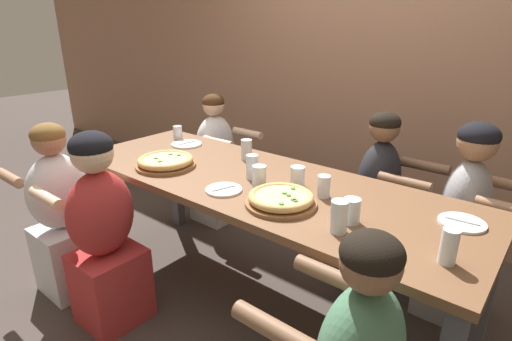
{
  "coord_description": "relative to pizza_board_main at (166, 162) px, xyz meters",
  "views": [
    {
      "loc": [
        1.28,
        -1.57,
        1.59
      ],
      "look_at": [
        0.0,
        0.0,
        0.84
      ],
      "focal_mm": 28.0,
      "sensor_mm": 36.0,
      "label": 1
    }
  ],
  "objects": [
    {
      "name": "drinking_glass_f",
      "position": [
        0.52,
        0.17,
        0.04
      ],
      "size": [
        0.07,
        0.07,
        0.14
      ],
      "color": "silver",
      "rests_on": "dining_table"
    },
    {
      "name": "pizza_board_main",
      "position": [
        0.0,
        0.0,
        0.0
      ],
      "size": [
        0.35,
        0.35,
        0.06
      ],
      "color": "brown",
      "rests_on": "dining_table"
    },
    {
      "name": "diner_far_midright",
      "position": [
        0.98,
        0.82,
        -0.32
      ],
      "size": [
        0.51,
        0.4,
        1.12
      ],
      "rotation": [
        0.0,
        0.0,
        -1.57
      ],
      "color": "#232328",
      "rests_on": "ground"
    },
    {
      "name": "drinking_glass_g",
      "position": [
        0.62,
        0.11,
        0.02
      ],
      "size": [
        0.07,
        0.07,
        0.11
      ],
      "color": "silver",
      "rests_on": "dining_table"
    },
    {
      "name": "diner_near_midleft",
      "position": [
        0.02,
        -0.46,
        -0.31
      ],
      "size": [
        0.51,
        0.4,
        1.1
      ],
      "rotation": [
        0.0,
        0.0,
        1.57
      ],
      "color": "#B22D2D",
      "rests_on": "ground"
    },
    {
      "name": "drinking_glass_d",
      "position": [
        0.77,
        0.24,
        0.02
      ],
      "size": [
        0.08,
        0.08,
        0.11
      ],
      "color": "silver",
      "rests_on": "dining_table"
    },
    {
      "name": "diner_near_left",
      "position": [
        -0.45,
        -0.46,
        -0.34
      ],
      "size": [
        0.51,
        0.4,
        1.07
      ],
      "rotation": [
        0.0,
        0.0,
        1.57
      ],
      "color": "silver",
      "rests_on": "ground"
    },
    {
      "name": "empty_plate_b",
      "position": [
        0.52,
        -0.05,
        -0.02
      ],
      "size": [
        0.19,
        0.19,
        0.02
      ],
      "color": "white",
      "rests_on": "dining_table"
    },
    {
      "name": "restaurant_back_panel",
      "position": [
        0.54,
        1.65,
        0.78
      ],
      "size": [
        10.0,
        0.06,
        3.2
      ],
      "primitive_type": "cube",
      "color": "#9E7056",
      "rests_on": "ground"
    },
    {
      "name": "drinking_glass_c",
      "position": [
        1.18,
        0.05,
        0.02
      ],
      "size": [
        0.07,
        0.07,
        0.11
      ],
      "color": "silver",
      "rests_on": "dining_table"
    },
    {
      "name": "pizza_board_second",
      "position": [
        0.84,
        0.0,
        -0.0
      ],
      "size": [
        0.34,
        0.34,
        0.06
      ],
      "color": "brown",
      "rests_on": "dining_table"
    },
    {
      "name": "ground_plane",
      "position": [
        0.54,
        0.18,
        -0.82
      ],
      "size": [
        18.0,
        18.0,
        0.0
      ],
      "primitive_type": "plane",
      "color": "#423833",
      "rests_on": "ground"
    },
    {
      "name": "drinking_glass_a",
      "position": [
        1.17,
        -0.06,
        0.03
      ],
      "size": [
        0.07,
        0.07,
        0.14
      ],
      "color": "silver",
      "rests_on": "dining_table"
    },
    {
      "name": "drinking_glass_i",
      "position": [
        1.58,
        -0.02,
        0.03
      ],
      "size": [
        0.06,
        0.06,
        0.13
      ],
      "color": "silver",
      "rests_on": "dining_table"
    },
    {
      "name": "diner_far_left",
      "position": [
        -0.41,
        0.82,
        -0.34
      ],
      "size": [
        0.51,
        0.4,
        1.07
      ],
      "rotation": [
        0.0,
        0.0,
        -1.57
      ],
      "color": "silver",
      "rests_on": "ground"
    },
    {
      "name": "drinking_glass_b",
      "position": [
        -0.4,
        0.43,
        0.02
      ],
      "size": [
        0.06,
        0.06,
        0.1
      ],
      "color": "silver",
      "rests_on": "dining_table"
    },
    {
      "name": "drinking_glass_e",
      "position": [
        0.95,
        0.21,
        0.02
      ],
      "size": [
        0.06,
        0.06,
        0.11
      ],
      "color": "silver",
      "rests_on": "dining_table"
    },
    {
      "name": "diner_far_right",
      "position": [
        1.47,
        0.82,
        -0.3
      ],
      "size": [
        0.51,
        0.4,
        1.13
      ],
      "rotation": [
        0.0,
        0.0,
        -1.57
      ],
      "color": "#99999E",
      "rests_on": "ground"
    },
    {
      "name": "empty_plate_c",
      "position": [
        1.55,
        0.33,
        -0.02
      ],
      "size": [
        0.19,
        0.19,
        0.02
      ],
      "color": "white",
      "rests_on": "dining_table"
    },
    {
      "name": "empty_plate_a",
      "position": [
        -0.25,
        0.38,
        -0.02
      ],
      "size": [
        0.21,
        0.21,
        0.02
      ],
      "color": "white",
      "rests_on": "dining_table"
    },
    {
      "name": "drinking_glass_h",
      "position": [
        0.28,
        0.41,
        0.03
      ],
      "size": [
        0.07,
        0.07,
        0.13
      ],
      "color": "silver",
      "rests_on": "dining_table"
    },
    {
      "name": "dining_table",
      "position": [
        0.54,
        0.18,
        -0.11
      ],
      "size": [
        2.38,
        0.84,
        0.79
      ],
      "color": "brown",
      "rests_on": "ground"
    }
  ]
}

